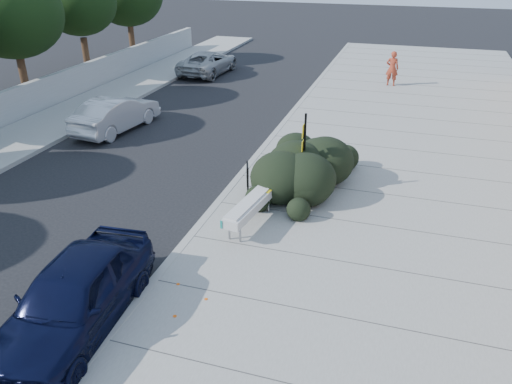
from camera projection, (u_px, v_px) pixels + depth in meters
ground at (191, 240)px, 13.09m from camera, size 120.00×120.00×0.00m
sidewalk_near at (417, 187)px, 15.83m from camera, size 11.20×50.00×0.15m
sidewalk_far at (23, 137)px, 19.87m from camera, size 3.00×50.00×0.15m
curb_near at (249, 165)px, 17.32m from camera, size 0.22×50.00×0.17m
curb_far at (55, 141)px, 19.46m from camera, size 0.22×50.00×0.17m
tree_far_d at (11, 14)px, 22.26m from camera, size 4.60×4.60×6.16m
tree_far_e at (78, 3)px, 26.54m from camera, size 4.00×4.00×5.90m
bench at (250, 207)px, 13.28m from camera, size 0.81×2.37×0.70m
bike_rack at (248, 175)px, 15.18m from camera, size 0.24×0.57×0.88m
sign_post at (304, 149)px, 14.69m from camera, size 0.09×0.29×2.50m
hedge at (308, 161)px, 15.35m from camera, size 2.43×4.56×1.68m
sedan_navy at (74, 296)px, 9.81m from camera, size 2.11×4.56×1.51m
wagon_silver at (116, 114)px, 20.59m from camera, size 1.98×4.41×1.40m
suv_silver at (208, 62)px, 29.76m from camera, size 2.45×4.92×1.34m
pedestrian at (392, 68)px, 26.56m from camera, size 0.67×0.45×1.82m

